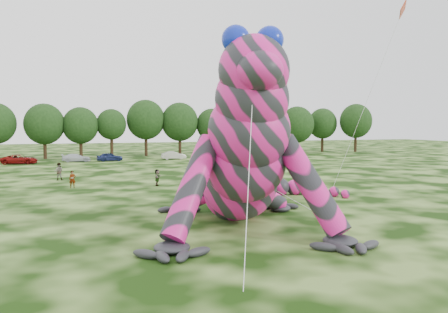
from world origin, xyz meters
name	(u,v)px	position (x,y,z in m)	size (l,w,h in m)	color
ground	(162,231)	(0.00, 0.00, 0.00)	(240.00, 240.00, 0.00)	#16330A
inflatable_gecko	(235,132)	(4.96, 1.93, 5.42)	(18.25, 21.67, 10.83)	#E01B87
flying_kite	(397,24)	(18.46, 3.86, 13.41)	(4.24, 4.43, 15.45)	red
tree_7	(44,131)	(-10.08, 56.80, 4.74)	(6.68, 6.01, 9.48)	black
tree_8	(81,133)	(-4.22, 56.99, 4.47)	(6.14, 5.53, 8.94)	black
tree_9	(112,133)	(1.06, 57.35, 4.34)	(5.27, 4.74, 8.68)	black
tree_10	(146,128)	(7.40, 58.58, 5.25)	(7.09, 6.38, 10.50)	black
tree_11	(180,129)	(13.79, 58.20, 5.03)	(7.01, 6.31, 10.07)	black
tree_12	(212,132)	(20.01, 57.74, 4.49)	(5.99, 5.39, 8.97)	black
tree_13	(247,129)	(27.13, 57.13, 5.06)	(6.83, 6.15, 10.13)	black
tree_14	(273,130)	(33.46, 58.72, 4.70)	(6.82, 6.14, 9.40)	black
tree_15	(297,130)	(38.47, 57.77, 4.82)	(7.17, 6.45, 9.63)	black
tree_16	(322,130)	(45.45, 59.37, 4.69)	(6.26, 5.63, 9.37)	black
tree_17	(356,128)	(51.95, 56.66, 5.15)	(6.98, 6.28, 10.30)	black
car_2	(20,159)	(-12.94, 47.46, 0.71)	(2.35, 5.09, 1.42)	maroon
car_3	(76,158)	(-4.97, 49.06, 0.63)	(1.78, 4.37, 1.27)	silver
car_4	(110,157)	(0.14, 48.48, 0.70)	(1.64, 4.09, 1.39)	navy
car_5	(174,155)	(10.63, 48.79, 0.68)	(1.43, 4.11, 1.35)	#BBB6AC
car_6	(228,154)	(20.32, 48.74, 0.67)	(2.21, 4.79, 1.33)	#27272A
car_7	(261,154)	(25.36, 46.01, 0.71)	(1.99, 4.89, 1.42)	silver
spectator_1	(59,172)	(-6.49, 25.36, 0.93)	(0.91, 0.71, 1.86)	gray
spectator_0	(72,179)	(-5.02, 19.03, 0.81)	(0.59, 0.39, 1.62)	gray
spectator_3	(247,162)	(16.75, 30.48, 0.86)	(1.00, 0.42, 1.71)	gray
spectator_2	(225,162)	(14.32, 32.08, 0.85)	(1.10, 0.63, 1.70)	gray
spectator_5	(157,177)	(2.74, 18.12, 0.79)	(1.47, 0.47, 1.58)	gray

